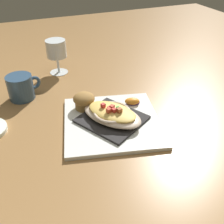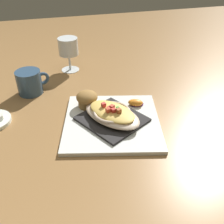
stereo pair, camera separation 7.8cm
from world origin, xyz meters
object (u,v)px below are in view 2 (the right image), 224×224
gratin_dish (112,113)px  muffin (87,99)px  stemmed_glass (68,48)px  orange_garnish (136,103)px  coffee_mug (30,83)px  square_plate (112,122)px

gratin_dish → muffin: (0.10, 0.06, 0.00)m
muffin → stemmed_glass: size_ratio=0.50×
orange_garnish → coffee_mug: (0.20, 0.34, 0.02)m
gratin_dish → stemmed_glass: stemmed_glass is taller
square_plate → coffee_mug: bearing=42.6°
gratin_dish → orange_garnish: 0.12m
orange_garnish → coffee_mug: bearing=59.3°
gratin_dish → muffin: same height
coffee_mug → muffin: bearing=-132.2°
gratin_dish → orange_garnish: size_ratio=3.76×
gratin_dish → muffin: 0.11m
square_plate → coffee_mug: size_ratio=2.45×
coffee_mug → stemmed_glass: 0.24m
square_plate → gratin_dish: (-0.00, 0.00, 0.03)m
muffin → orange_garnish: size_ratio=1.18×
gratin_dish → coffee_mug: coffee_mug is taller
square_plate → orange_garnish: bearing=-58.7°
square_plate → orange_garnish: size_ratio=4.90×
square_plate → stemmed_glass: stemmed_glass is taller
muffin → coffee_mug: bearing=47.8°
gratin_dish → coffee_mug: bearing=42.6°
square_plate → muffin: muffin is taller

